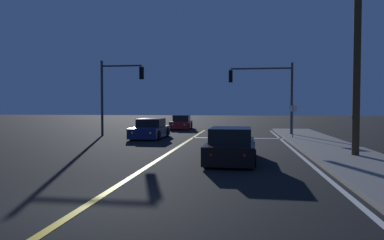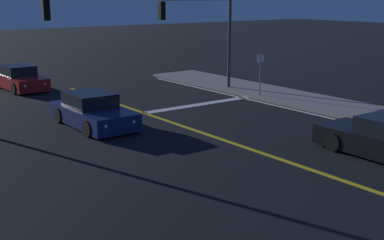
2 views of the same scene
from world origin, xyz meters
TOP-DOWN VIEW (x-y plane):
  - lane_line_center at (0.00, 9.29)m, footprint 0.20×31.57m
  - lane_line_edge_right at (5.93, 9.29)m, footprint 0.16×31.57m
  - stop_bar at (3.09, 17.07)m, footprint 6.18×0.50m
  - car_parked_curb_navy at (-2.86, 16.37)m, footprint 1.99×4.50m
  - car_far_approaching_red at (-2.41, 26.49)m, footprint 1.99×4.29m
  - traffic_signal_near_right at (5.22, 19.37)m, footprint 4.68×0.28m
  - street_sign_corner at (6.68, 16.57)m, footprint 0.56×0.13m

SIDE VIEW (x-z plane):
  - lane_line_center at x=0.00m, z-range 0.00..0.01m
  - lane_line_edge_right at x=5.93m, z-range 0.00..0.01m
  - stop_bar at x=3.09m, z-range 0.00..0.01m
  - car_far_approaching_red at x=-2.41m, z-range -0.09..1.25m
  - car_parked_curb_navy at x=-2.86m, z-range -0.09..1.25m
  - street_sign_corner at x=6.68m, z-range 0.40..2.70m
  - traffic_signal_near_right at x=5.22m, z-range 0.95..6.33m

